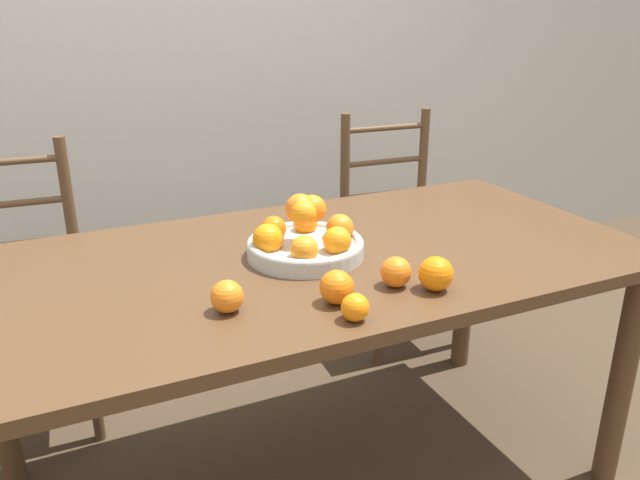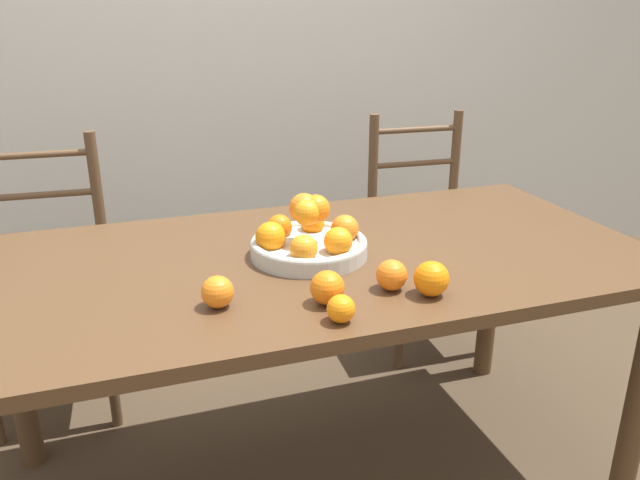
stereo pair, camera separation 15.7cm
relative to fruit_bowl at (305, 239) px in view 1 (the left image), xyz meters
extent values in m
plane|color=#423323|center=(0.02, 0.00, -0.80)|extent=(12.00, 12.00, 0.00)
cube|color=beige|center=(0.02, 1.46, 0.50)|extent=(8.00, 0.06, 2.60)
cube|color=#4C331E|center=(0.02, 0.00, -0.07)|extent=(1.83, 0.90, 0.03)
cylinder|color=#4C331E|center=(0.85, -0.37, -0.44)|extent=(0.07, 0.07, 0.72)
cylinder|color=#4C331E|center=(0.85, 0.37, -0.44)|extent=(0.07, 0.07, 0.72)
cylinder|color=#B2B7B2|center=(0.00, 0.00, -0.03)|extent=(0.31, 0.31, 0.04)
torus|color=#B2B7B2|center=(0.00, 0.00, -0.01)|extent=(0.31, 0.31, 0.02)
sphere|color=orange|center=(0.10, 0.00, 0.02)|extent=(0.08, 0.08, 0.08)
sphere|color=orange|center=(0.04, 0.10, 0.01)|extent=(0.07, 0.07, 0.07)
sphere|color=orange|center=(-0.06, 0.09, 0.01)|extent=(0.07, 0.07, 0.07)
sphere|color=orange|center=(-0.10, 0.01, 0.01)|extent=(0.08, 0.08, 0.08)
sphere|color=orange|center=(-0.04, -0.09, 0.01)|extent=(0.07, 0.07, 0.07)
sphere|color=orange|center=(0.05, -0.09, 0.02)|extent=(0.07, 0.07, 0.07)
sphere|color=orange|center=(0.02, 0.00, 0.08)|extent=(0.08, 0.08, 0.08)
sphere|color=orange|center=(-0.01, 0.01, 0.08)|extent=(0.08, 0.08, 0.08)
sphere|color=orange|center=(-0.01, -0.01, 0.08)|extent=(0.07, 0.07, 0.07)
sphere|color=orange|center=(-0.05, -0.38, -0.02)|extent=(0.06, 0.06, 0.06)
sphere|color=orange|center=(-0.05, -0.29, -0.01)|extent=(0.08, 0.08, 0.08)
sphere|color=orange|center=(0.19, -0.32, -0.01)|extent=(0.08, 0.08, 0.08)
sphere|color=orange|center=(0.12, -0.26, -0.01)|extent=(0.07, 0.07, 0.07)
sphere|color=orange|center=(-0.28, -0.22, -0.01)|extent=(0.07, 0.07, 0.07)
cylinder|color=#513823|center=(-0.56, 0.49, -0.58)|extent=(0.04, 0.04, 0.45)
cylinder|color=#513823|center=(-0.54, 0.85, -0.32)|extent=(0.04, 0.04, 0.97)
cube|color=#513823|center=(-0.74, 0.68, -0.33)|extent=(0.44, 0.42, 0.04)
cylinder|color=#513823|center=(-0.73, 0.86, -0.19)|extent=(0.38, 0.04, 0.02)
cylinder|color=#513823|center=(-0.73, 0.86, -0.05)|extent=(0.38, 0.04, 0.02)
cylinder|color=#513823|center=(-0.73, 0.86, 0.10)|extent=(0.38, 0.04, 0.02)
cylinder|color=#513823|center=(0.54, 0.51, -0.58)|extent=(0.04, 0.04, 0.45)
cylinder|color=#513823|center=(0.92, 0.49, -0.58)|extent=(0.04, 0.04, 0.45)
cylinder|color=#513823|center=(0.56, 0.87, -0.32)|extent=(0.04, 0.04, 0.97)
cylinder|color=#513823|center=(0.94, 0.85, -0.32)|extent=(0.04, 0.04, 0.97)
cube|color=#513823|center=(0.74, 0.68, -0.33)|extent=(0.44, 0.42, 0.04)
cylinder|color=#513823|center=(0.75, 0.86, -0.19)|extent=(0.38, 0.04, 0.02)
cylinder|color=#513823|center=(0.75, 0.86, -0.05)|extent=(0.38, 0.04, 0.02)
cylinder|color=#513823|center=(0.75, 0.86, 0.10)|extent=(0.38, 0.04, 0.02)
camera|label=1|loc=(-0.62, -1.43, 0.58)|focal=35.00mm
camera|label=2|loc=(-0.47, -1.48, 0.58)|focal=35.00mm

